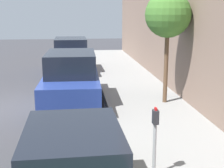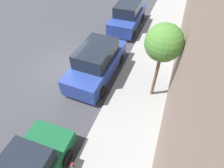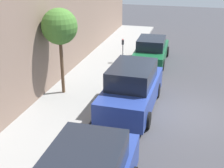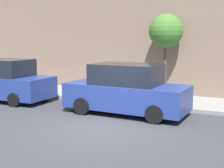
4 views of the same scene
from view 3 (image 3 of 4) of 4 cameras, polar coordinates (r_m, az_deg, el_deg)
name	(u,v)px [view 3 (image 3 of 4)]	position (r m, az deg, el deg)	size (l,w,h in m)	color
ground_plane	(183,113)	(13.62, 12.92, -5.19)	(60.00, 60.00, 0.00)	#38383D
sidewalk	(74,99)	(14.50, -7.00, -2.65)	(2.93, 32.00, 0.15)	gray
parked_sedan_nearest	(151,51)	(19.52, 7.18, 6.07)	(1.92, 4.54, 1.54)	#14512D
parked_suv_second	(132,89)	(13.32, 3.64, -0.85)	(2.08, 4.84, 1.98)	navy
parking_meter_near	(123,48)	(18.85, 1.98, 6.59)	(0.11, 0.15, 1.43)	#ADADB2
street_tree	(59,27)	(14.09, -9.58, 10.24)	(1.61, 1.61, 3.96)	brown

